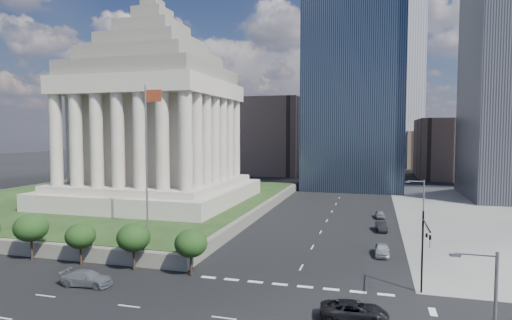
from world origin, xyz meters
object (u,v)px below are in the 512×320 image
(traffic_signal_ne, at_px, (425,244))
(parked_sedan_mid, at_px, (381,227))
(parked_sedan_far, at_px, (380,214))
(suv_grey, at_px, (87,278))
(war_memorial, at_px, (154,102))
(flagpole, at_px, (147,150))
(parked_sedan_near, at_px, (382,250))
(street_lamp_north, at_px, (422,217))
(pickup_truck, at_px, (354,311))

(traffic_signal_ne, xyz_separation_m, parked_sedan_mid, (-3.41, 27.59, -4.55))
(parked_sedan_mid, relative_size, parked_sedan_far, 1.05)
(suv_grey, bearing_deg, war_memorial, 15.50)
(parked_sedan_far, bearing_deg, flagpole, -143.18)
(parked_sedan_near, bearing_deg, flagpole, -174.21)
(war_memorial, xyz_separation_m, parked_sedan_far, (43.00, 3.81, -20.71))
(traffic_signal_ne, xyz_separation_m, parked_sedan_far, (-3.50, 38.12, -4.56))
(flagpole, distance_m, parked_sedan_mid, 37.54)
(war_memorial, xyz_separation_m, suv_grey, (14.05, -39.58, -20.63))
(street_lamp_north, bearing_deg, parked_sedan_near, 150.74)
(war_memorial, relative_size, pickup_truck, 6.95)
(parked_sedan_near, distance_m, parked_sedan_far, 24.39)
(suv_grey, bearing_deg, parked_sedan_near, -60.77)
(parked_sedan_far, bearing_deg, parked_sedan_mid, -94.72)
(flagpole, bearing_deg, pickup_truck, -30.14)
(suv_grey, bearing_deg, pickup_truck, -95.94)
(flagpole, relative_size, parked_sedan_far, 4.96)
(parked_sedan_mid, bearing_deg, parked_sedan_near, -96.58)
(war_memorial, xyz_separation_m, parked_sedan_near, (43.00, -20.58, -20.64))
(war_memorial, relative_size, parked_sedan_mid, 9.20)
(street_lamp_north, relative_size, parked_sedan_far, 2.48)
(parked_sedan_mid, height_order, parked_sedan_far, parked_sedan_mid)
(street_lamp_north, height_order, parked_sedan_mid, street_lamp_north)
(pickup_truck, xyz_separation_m, parked_sedan_near, (2.49, 19.88, -0.02))
(street_lamp_north, distance_m, suv_grey, 37.50)
(pickup_truck, xyz_separation_m, parked_sedan_mid, (2.59, 33.74, -0.08))
(pickup_truck, height_order, parked_sedan_far, pickup_truck)
(traffic_signal_ne, height_order, street_lamp_north, street_lamp_north)
(traffic_signal_ne, relative_size, pickup_truck, 1.43)
(flagpole, bearing_deg, suv_grey, -83.13)
(pickup_truck, relative_size, suv_grey, 1.06)
(flagpole, bearing_deg, parked_sedan_near, 6.34)
(parked_sedan_near, height_order, parked_sedan_far, parked_sedan_near)
(street_lamp_north, xyz_separation_m, suv_grey, (-33.28, -16.58, -4.90))
(street_lamp_north, relative_size, suv_grey, 1.89)
(flagpole, xyz_separation_m, parked_sedan_far, (30.83, 27.81, -12.43))
(suv_grey, xyz_separation_m, parked_sedan_near, (28.95, 19.00, -0.00))
(pickup_truck, distance_m, parked_sedan_mid, 33.84)
(pickup_truck, bearing_deg, flagpole, 53.37)
(war_memorial, bearing_deg, street_lamp_north, -25.92)
(flagpole, xyz_separation_m, traffic_signal_ne, (34.33, -10.30, -7.86))
(street_lamp_north, xyz_separation_m, parked_sedan_mid, (-4.23, 16.29, -4.96))
(traffic_signal_ne, height_order, suv_grey, traffic_signal_ne)
(war_memorial, xyz_separation_m, street_lamp_north, (47.33, -23.00, -15.74))
(pickup_truck, relative_size, parked_sedan_near, 1.26)
(parked_sedan_mid, bearing_deg, pickup_truck, -100.58)
(suv_grey, distance_m, parked_sedan_near, 34.63)
(pickup_truck, xyz_separation_m, suv_grey, (-26.46, 0.88, -0.01))
(flagpole, relative_size, parked_sedan_mid, 4.72)
(parked_sedan_mid, bearing_deg, street_lamp_north, -81.62)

